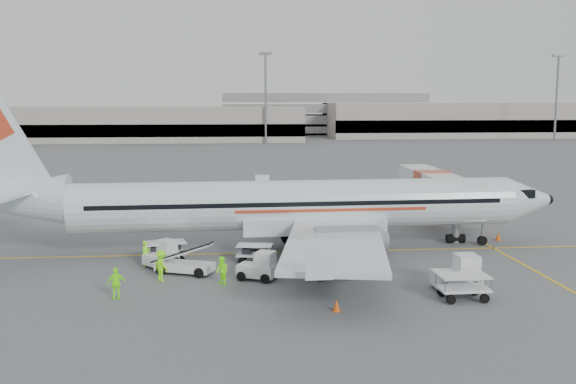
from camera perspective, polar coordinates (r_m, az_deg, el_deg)
name	(u,v)px	position (r m, az deg, el deg)	size (l,w,h in m)	color
ground	(291,252)	(42.99, 0.24, -5.39)	(360.00, 360.00, 0.00)	#56595B
stripe_lead	(291,252)	(42.99, 0.24, -5.38)	(44.00, 0.20, 0.01)	yellow
stripe_cross	(551,280)	(39.40, 22.32, -7.22)	(0.20, 20.00, 0.01)	yellow
terminal_west	(91,124)	(175.47, -17.13, 5.78)	(110.00, 22.00, 9.00)	gray
terminal_east	(478,120)	(200.83, 16.51, 6.17)	(90.00, 26.00, 10.00)	gray
parking_garage	(322,113)	(203.74, 3.00, 7.07)	(62.00, 24.00, 14.00)	slate
treeline	(241,124)	(216.80, -4.17, 6.05)	(300.00, 3.00, 6.00)	black
mast_center	(266,99)	(159.91, -2.00, 8.28)	(3.20, 1.20, 22.00)	slate
mast_east	(556,99)	(180.39, 22.76, 7.64)	(3.20, 1.20, 22.00)	slate
aircraft	(297,172)	(42.64, 0.78, 1.82)	(38.92, 30.51, 10.73)	silver
jet_bridge	(432,199)	(52.81, 12.68, -0.61)	(3.21, 17.13, 4.50)	silver
belt_loader	(185,253)	(37.99, -9.17, -5.40)	(4.45, 1.67, 2.41)	silver
tug_fore	(456,272)	(35.53, 14.73, -6.92)	(2.46, 1.41, 1.90)	silver
tug_mid	(257,265)	(36.39, -2.75, -6.53)	(2.11, 1.21, 1.63)	silver
tug_aft	(161,254)	(40.05, -11.23, -5.40)	(2.00, 1.15, 1.55)	silver
cart_loaded_a	(255,254)	(40.24, -2.98, -5.48)	(2.20, 1.30, 1.15)	silver
cart_loaded_b	(165,252)	(40.91, -10.90, -5.26)	(2.55, 1.51, 1.33)	silver
cart_empty_a	(331,268)	(36.80, 3.87, -6.73)	(2.28, 1.35, 1.19)	silver
cart_empty_b	(463,287)	(33.92, 15.31, -8.17)	(2.50, 1.48, 1.30)	silver
cone_nose	(498,236)	(49.13, 18.19, -3.73)	(0.39, 0.39, 0.64)	#F7590C
cone_port	(235,206)	(60.21, -4.73, -1.28)	(0.38, 0.38, 0.62)	#F7590C
cone_stbd	(337,305)	(31.22, 4.34, -9.99)	(0.37, 0.37, 0.60)	#F7590C
crew_a	(146,254)	(40.09, -12.52, -5.39)	(0.58, 0.38, 1.59)	#7BF011
crew_b	(222,271)	(35.44, -5.89, -7.00)	(0.77, 0.60, 1.58)	#7BF011
crew_c	(161,266)	(36.73, -11.19, -6.44)	(1.14, 0.65, 1.76)	#7BF011
crew_d	(116,283)	(33.93, -15.02, -7.86)	(0.96, 0.40, 1.65)	#7BF011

